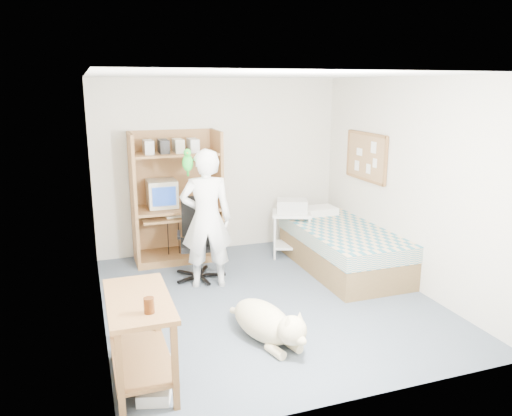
{
  "coord_description": "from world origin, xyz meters",
  "views": [
    {
      "loc": [
        -1.88,
        -4.99,
        2.4
      ],
      "look_at": [
        -0.07,
        0.17,
        1.05
      ],
      "focal_mm": 35.0,
      "sensor_mm": 36.0,
      "label": 1
    }
  ],
  "objects_px": {
    "computer_hutch": "(176,202)",
    "office_chair": "(199,250)",
    "person": "(206,219)",
    "side_desk": "(140,327)",
    "printer_cart": "(292,227)",
    "dog": "(267,322)",
    "bed": "(342,248)"
  },
  "relations": [
    {
      "from": "computer_hutch",
      "to": "side_desk",
      "type": "height_order",
      "value": "computer_hutch"
    },
    {
      "from": "office_chair",
      "to": "printer_cart",
      "type": "xyz_separation_m",
      "value": [
        1.44,
        0.36,
        0.07
      ]
    },
    {
      "from": "computer_hutch",
      "to": "side_desk",
      "type": "relative_size",
      "value": 1.8
    },
    {
      "from": "side_desk",
      "to": "person",
      "type": "height_order",
      "value": "person"
    },
    {
      "from": "bed",
      "to": "person",
      "type": "bearing_deg",
      "value": 179.45
    },
    {
      "from": "person",
      "to": "side_desk",
      "type": "bearing_deg",
      "value": 71.89
    },
    {
      "from": "person",
      "to": "dog",
      "type": "distance_m",
      "value": 1.68
    },
    {
      "from": "computer_hutch",
      "to": "bed",
      "type": "bearing_deg",
      "value": -29.29
    },
    {
      "from": "dog",
      "to": "bed",
      "type": "bearing_deg",
      "value": 26.55
    },
    {
      "from": "bed",
      "to": "office_chair",
      "type": "xyz_separation_m",
      "value": [
        -1.88,
        0.32,
        0.08
      ]
    },
    {
      "from": "person",
      "to": "dog",
      "type": "relative_size",
      "value": 1.46
    },
    {
      "from": "bed",
      "to": "side_desk",
      "type": "bearing_deg",
      "value": -147.5
    },
    {
      "from": "person",
      "to": "printer_cart",
      "type": "bearing_deg",
      "value": -143.96
    },
    {
      "from": "office_chair",
      "to": "printer_cart",
      "type": "bearing_deg",
      "value": 24.65
    },
    {
      "from": "computer_hutch",
      "to": "printer_cart",
      "type": "distance_m",
      "value": 1.66
    },
    {
      "from": "side_desk",
      "to": "person",
      "type": "distance_m",
      "value": 2.12
    },
    {
      "from": "computer_hutch",
      "to": "office_chair",
      "type": "bearing_deg",
      "value": -81.49
    },
    {
      "from": "office_chair",
      "to": "bed",
      "type": "bearing_deg",
      "value": 1.0
    },
    {
      "from": "dog",
      "to": "printer_cart",
      "type": "bearing_deg",
      "value": 45.21
    },
    {
      "from": "side_desk",
      "to": "office_chair",
      "type": "distance_m",
      "value": 2.35
    },
    {
      "from": "computer_hutch",
      "to": "dog",
      "type": "distance_m",
      "value": 2.73
    },
    {
      "from": "dog",
      "to": "printer_cart",
      "type": "distance_m",
      "value": 2.51
    },
    {
      "from": "side_desk",
      "to": "dog",
      "type": "xyz_separation_m",
      "value": [
        1.21,
        0.3,
        -0.3
      ]
    },
    {
      "from": "office_chair",
      "to": "dog",
      "type": "relative_size",
      "value": 0.88
    },
    {
      "from": "bed",
      "to": "computer_hutch",
      "type": "bearing_deg",
      "value": 150.71
    },
    {
      "from": "dog",
      "to": "printer_cart",
      "type": "relative_size",
      "value": 1.74
    },
    {
      "from": "bed",
      "to": "printer_cart",
      "type": "xyz_separation_m",
      "value": [
        -0.44,
        0.68,
        0.14
      ]
    },
    {
      "from": "side_desk",
      "to": "dog",
      "type": "relative_size",
      "value": 0.86
    },
    {
      "from": "dog",
      "to": "printer_cart",
      "type": "height_order",
      "value": "printer_cart"
    },
    {
      "from": "bed",
      "to": "person",
      "type": "distance_m",
      "value": 1.92
    },
    {
      "from": "printer_cart",
      "to": "office_chair",
      "type": "bearing_deg",
      "value": -144.68
    },
    {
      "from": "side_desk",
      "to": "printer_cart",
      "type": "distance_m",
      "value": 3.47
    }
  ]
}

